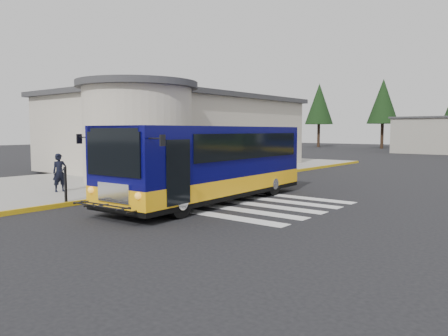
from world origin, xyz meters
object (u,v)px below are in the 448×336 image
Objects in this scene: pedestrian_a at (60,173)px; pedestrian_b at (106,169)px; transit_bus at (210,166)px; bollard at (66,184)px.

pedestrian_b reaches higher than pedestrian_a.
pedestrian_b is (-5.10, -0.88, -0.36)m from transit_bus.
bollard is at bearing 32.24° from pedestrian_b.
bollard is (1.76, -2.99, -0.21)m from pedestrian_b.
pedestrian_b is at bearing -173.19° from transit_bus.
pedestrian_b reaches higher than bollard.
pedestrian_a is at bearing -20.13° from pedestrian_b.
pedestrian_a reaches higher than bollard.
pedestrian_a is 2.76m from bollard.
bollard is at bearing -104.88° from pedestrian_a.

